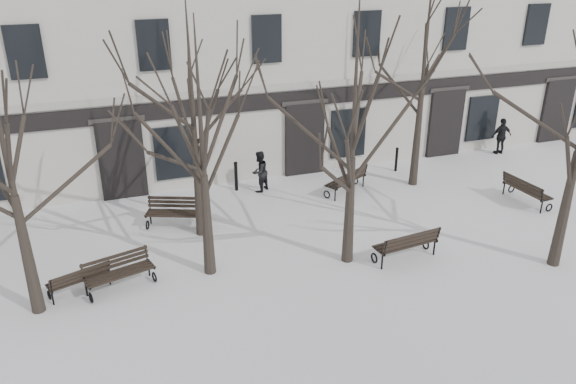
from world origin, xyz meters
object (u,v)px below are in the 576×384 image
bench_1 (79,279)px  bench_4 (347,180)px  tree_1 (201,122)px  bench_2 (407,244)px  tree_2 (355,102)px  bench_5 (526,190)px  tree_0 (0,131)px  bench_3 (176,212)px  bench_0 (119,272)px

bench_1 → bench_4: size_ratio=0.86×
tree_1 → bench_2: 6.90m
tree_2 → bench_5: (7.69, 1.53, -4.25)m
tree_0 → bench_3: tree_0 is taller
tree_2 → bench_1: tree_2 is taller
bench_3 → bench_5: bearing=11.2°
tree_2 → bench_2: 4.56m
tree_2 → bench_1: size_ratio=4.53×
bench_0 → bench_3: bearing=41.3°
bench_2 → bench_5: bench_2 is taller
bench_0 → bench_1: (-1.01, 0.10, -0.06)m
tree_2 → bench_3: bearing=138.5°
bench_0 → bench_3: size_ratio=0.95×
bench_1 → tree_2: bearing=154.2°
tree_0 → bench_0: bearing=10.9°
tree_2 → tree_0: bearing=177.7°
bench_2 → bench_0: bearing=-15.4°
tree_2 → bench_0: size_ratio=3.96×
bench_5 → bench_2: bearing=104.7°
tree_0 → tree_2: bearing=-2.3°
tree_0 → bench_4: size_ratio=3.92×
tree_0 → bench_5: (16.12, 1.19, -4.26)m
tree_1 → bench_0: size_ratio=3.67×
bench_2 → bench_3: bearing=-42.6°
tree_2 → bench_5: bearing=11.2°
tree_0 → bench_0: 4.75m
tree_0 → tree_2: (8.43, -0.34, -0.01)m
tree_0 → bench_4: (10.50, 4.14, -4.25)m
bench_3 → bench_4: bench_3 is taller
bench_1 → bench_5: 15.10m
bench_3 → bench_4: (6.42, 0.63, -0.01)m
bench_2 → bench_4: size_ratio=1.04×
bench_0 → bench_4: bearing=8.4°
bench_1 → bench_4: bearing=-178.4°
tree_1 → tree_2: size_ratio=0.93×
tree_1 → bench_2: (5.57, -1.26, -3.87)m
bench_1 → bench_2: 9.14m
bench_1 → bench_5: bearing=163.2°
tree_1 → bench_3: (-0.41, 3.15, -3.88)m
bench_0 → tree_0: bearing=175.4°
bench_0 → bench_5: size_ratio=1.00×
tree_0 → bench_0: (2.04, 0.39, -4.27)m
bench_2 → bench_5: 6.40m
bench_2 → tree_0: bearing=-11.3°
bench_0 → bench_5: (14.08, 0.80, 0.01)m
tree_1 → tree_2: tree_2 is taller
tree_1 → bench_3: tree_1 is taller
tree_2 → bench_4: size_ratio=3.91×
bench_5 → bench_1: bearing=88.4°
tree_1 → bench_5: tree_1 is taller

